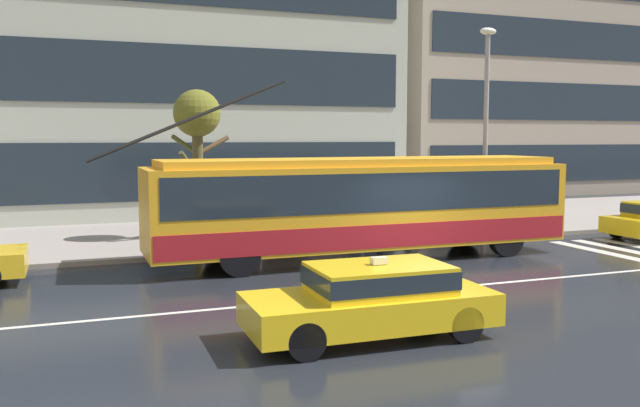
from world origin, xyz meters
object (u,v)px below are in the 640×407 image
object	(u,v)px
bus_shelter	(303,180)
pedestrian_waiting_by_pole	(379,188)
pedestrian_at_shelter	(279,188)
pedestrian_approaching_curb	(456,207)
pedestrian_walking_past	(408,182)
street_tree_bare	(197,121)
taxi_oncoming_near	(373,297)
trolleybus	(363,203)
street_lamp	(486,114)

from	to	relation	value
bus_shelter	pedestrian_waiting_by_pole	bearing A→B (deg)	1.52
pedestrian_at_shelter	pedestrian_approaching_curb	distance (m)	5.93
pedestrian_approaching_curb	pedestrian_waiting_by_pole	bearing A→B (deg)	150.97
pedestrian_approaching_curb	pedestrian_walking_past	world-z (taller)	pedestrian_walking_past
pedestrian_at_shelter	pedestrian_walking_past	size ratio (longest dim) A/B	0.98
pedestrian_waiting_by_pole	street_tree_bare	xyz separation A→B (m)	(-5.90, 1.32, 2.24)
taxi_oncoming_near	pedestrian_walking_past	xyz separation A→B (m)	(6.72, 11.35, 1.09)
trolleybus	pedestrian_waiting_by_pole	world-z (taller)	trolleybus
bus_shelter	street_tree_bare	bearing A→B (deg)	155.98
street_lamp	street_tree_bare	xyz separation A→B (m)	(-9.16, 2.66, -0.26)
trolleybus	pedestrian_approaching_curb	size ratio (longest dim) A/B	8.14
pedestrian_approaching_curb	street_tree_bare	world-z (taller)	street_tree_bare
street_lamp	street_tree_bare	distance (m)	9.54
pedestrian_at_shelter	pedestrian_waiting_by_pole	xyz separation A→B (m)	(3.39, -0.51, -0.06)
bus_shelter	pedestrian_waiting_by_pole	world-z (taller)	bus_shelter
taxi_oncoming_near	bus_shelter	world-z (taller)	bus_shelter
trolleybus	bus_shelter	bearing A→B (deg)	101.04
pedestrian_walking_past	street_lamp	bearing A→B (deg)	-58.07
trolleybus	street_lamp	xyz separation A→B (m)	(5.39, 2.00, 2.62)
trolleybus	pedestrian_waiting_by_pole	bearing A→B (deg)	57.55
pedestrian_at_shelter	street_lamp	world-z (taller)	street_lamp
taxi_oncoming_near	street_lamp	size ratio (longest dim) A/B	0.63
bus_shelter	pedestrian_walking_past	world-z (taller)	bus_shelter
pedestrian_approaching_curb	pedestrian_waiting_by_pole	xyz separation A→B (m)	(-2.24, 1.24, 0.59)
pedestrian_approaching_curb	pedestrian_waiting_by_pole	size ratio (longest dim) A/B	0.83
taxi_oncoming_near	pedestrian_walking_past	world-z (taller)	pedestrian_walking_past
pedestrian_at_shelter	street_tree_bare	size ratio (longest dim) A/B	0.41
bus_shelter	pedestrian_waiting_by_pole	distance (m)	2.78
trolleybus	pedestrian_approaching_curb	xyz separation A→B (m)	(4.36, 2.10, -0.47)
trolleybus	bus_shelter	distance (m)	3.36
bus_shelter	street_lamp	xyz separation A→B (m)	(6.02, -1.26, 2.14)
taxi_oncoming_near	pedestrian_walking_past	distance (m)	13.24
trolleybus	pedestrian_walking_past	bearing A→B (deg)	49.73
trolleybus	street_tree_bare	world-z (taller)	street_tree_bare
pedestrian_waiting_by_pole	pedestrian_at_shelter	bearing A→B (deg)	171.49
street_lamp	street_tree_bare	world-z (taller)	street_lamp
pedestrian_at_shelter	street_lamp	bearing A→B (deg)	-15.48
street_tree_bare	bus_shelter	bearing A→B (deg)	-24.02
trolleybus	pedestrian_approaching_curb	world-z (taller)	trolleybus
pedestrian_waiting_by_pole	taxi_oncoming_near	bearing A→B (deg)	-116.25
trolleybus	pedestrian_walking_past	distance (m)	5.92
bus_shelter	pedestrian_approaching_curb	world-z (taller)	bus_shelter
taxi_oncoming_near	bus_shelter	xyz separation A→B (m)	(2.26, 10.10, 1.35)
trolleybus	pedestrian_walking_past	size ratio (longest dim) A/B	6.63
pedestrian_waiting_by_pole	bus_shelter	bearing A→B (deg)	-178.48
trolleybus	street_lamp	world-z (taller)	street_lamp
pedestrian_walking_past	pedestrian_waiting_by_pole	world-z (taller)	pedestrian_walking_past
street_tree_bare	taxi_oncoming_near	bearing A→B (deg)	-85.63
bus_shelter	pedestrian_approaching_curb	size ratio (longest dim) A/B	2.27
pedestrian_approaching_curb	street_tree_bare	bearing A→B (deg)	162.49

